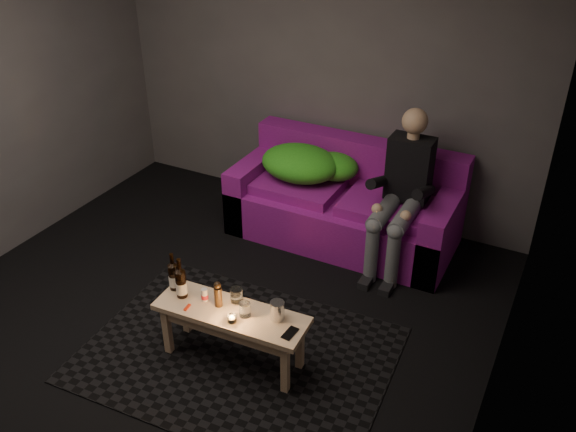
% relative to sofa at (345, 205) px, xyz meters
% --- Properties ---
extents(floor, '(4.50, 4.50, 0.00)m').
position_rel_sofa_xyz_m(floor, '(-0.47, -1.82, -0.30)').
color(floor, black).
rests_on(floor, ground).
extents(room, '(4.50, 4.50, 4.50)m').
position_rel_sofa_xyz_m(room, '(-0.47, -1.35, 1.34)').
color(room, silver).
rests_on(room, ground).
extents(rug, '(2.12, 1.60, 0.01)m').
position_rel_sofa_xyz_m(rug, '(-0.05, -1.76, -0.30)').
color(rug, black).
rests_on(rug, floor).
extents(sofa, '(1.93, 0.87, 0.83)m').
position_rel_sofa_xyz_m(sofa, '(0.00, 0.00, 0.00)').
color(sofa, '#7A1075').
rests_on(sofa, floor).
extents(green_blanket, '(0.85, 0.58, 0.29)m').
position_rel_sofa_xyz_m(green_blanket, '(-0.38, -0.01, 0.32)').
color(green_blanket, '#248D19').
rests_on(green_blanket, sofa).
extents(person, '(0.35, 0.80, 1.29)m').
position_rel_sofa_xyz_m(person, '(0.53, -0.16, 0.37)').
color(person, black).
rests_on(person, sofa).
extents(coffee_table, '(1.04, 0.38, 0.42)m').
position_rel_sofa_xyz_m(coffee_table, '(-0.05, -1.81, 0.04)').
color(coffee_table, tan).
rests_on(coffee_table, rug).
extents(beer_bottle_a, '(0.07, 0.07, 0.28)m').
position_rel_sofa_xyz_m(beer_bottle_a, '(-0.51, -1.78, 0.22)').
color(beer_bottle_a, black).
rests_on(beer_bottle_a, coffee_table).
extents(beer_bottle_b, '(0.07, 0.07, 0.30)m').
position_rel_sofa_xyz_m(beer_bottle_b, '(-0.42, -1.82, 0.23)').
color(beer_bottle_b, black).
rests_on(beer_bottle_b, coffee_table).
extents(salt_shaker, '(0.05, 0.05, 0.09)m').
position_rel_sofa_xyz_m(salt_shaker, '(-0.26, -1.79, 0.16)').
color(salt_shaker, silver).
rests_on(salt_shaker, coffee_table).
extents(pepper_mill, '(0.06, 0.06, 0.14)m').
position_rel_sofa_xyz_m(pepper_mill, '(-0.15, -1.79, 0.19)').
color(pepper_mill, black).
rests_on(pepper_mill, coffee_table).
extents(tumbler_back, '(0.10, 0.10, 0.10)m').
position_rel_sofa_xyz_m(tumbler_back, '(-0.07, -1.70, 0.17)').
color(tumbler_back, white).
rests_on(tumbler_back, coffee_table).
extents(tealight, '(0.06, 0.06, 0.04)m').
position_rel_sofa_xyz_m(tealight, '(0.01, -1.89, 0.14)').
color(tealight, white).
rests_on(tealight, coffee_table).
extents(tumbler_front, '(0.08, 0.08, 0.09)m').
position_rel_sofa_xyz_m(tumbler_front, '(0.06, -1.80, 0.16)').
color(tumbler_front, white).
rests_on(tumbler_front, coffee_table).
extents(steel_cup, '(0.10, 0.10, 0.13)m').
position_rel_sofa_xyz_m(steel_cup, '(0.25, -1.73, 0.18)').
color(steel_cup, silver).
rests_on(steel_cup, coffee_table).
extents(smartphone, '(0.07, 0.13, 0.01)m').
position_rel_sofa_xyz_m(smartphone, '(0.39, -1.82, 0.12)').
color(smartphone, black).
rests_on(smartphone, coffee_table).
extents(red_lighter, '(0.02, 0.07, 0.01)m').
position_rel_sofa_xyz_m(red_lighter, '(-0.32, -1.91, 0.12)').
color(red_lighter, red).
rests_on(red_lighter, coffee_table).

